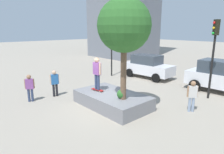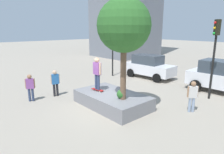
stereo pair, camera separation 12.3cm
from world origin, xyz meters
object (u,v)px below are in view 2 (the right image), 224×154
(traffic_light_corner, at_px, (215,46))
(bystander_watching, at_px, (55,81))
(pedestrian_crossing, at_px, (30,86))
(traffic_light_median, at_px, (113,38))
(skateboard, at_px, (97,90))
(planter_ledge, at_px, (112,100))
(skateboarder, at_px, (97,71))
(passerby_with_bag, at_px, (192,94))
(police_car, at_px, (149,66))
(sedan_parked, at_px, (224,77))
(plaza_tree, at_px, (124,26))

(traffic_light_corner, height_order, bystander_watching, traffic_light_corner)
(traffic_light_corner, xyz_separation_m, pedestrian_crossing, (-6.48, -8.08, -2.19))
(bystander_watching, bearing_deg, traffic_light_median, 106.12)
(skateboard, xyz_separation_m, pedestrian_crossing, (-2.68, -2.70, 0.15))
(planter_ledge, height_order, skateboarder, skateboarder)
(bystander_watching, bearing_deg, passerby_with_bag, 30.68)
(planter_ledge, height_order, police_car, police_car)
(skateboard, bearing_deg, planter_ledge, 17.57)
(pedestrian_crossing, bearing_deg, passerby_with_bag, 38.72)
(bystander_watching, bearing_deg, skateboard, 25.55)
(skateboard, xyz_separation_m, sedan_parked, (3.87, 7.17, 0.30))
(skateboarder, height_order, pedestrian_crossing, skateboarder)
(sedan_parked, bearing_deg, plaza_tree, -105.76)
(skateboard, distance_m, passerby_with_bag, 4.91)
(passerby_with_bag, bearing_deg, police_car, 145.50)
(bystander_watching, bearing_deg, planter_ledge, 23.59)
(sedan_parked, xyz_separation_m, bystander_watching, (-6.47, -8.41, -0.11))
(traffic_light_corner, bearing_deg, bystander_watching, -133.99)
(plaza_tree, xyz_separation_m, bystander_watching, (-4.48, -1.37, -3.21))
(police_car, bearing_deg, skateboarder, -74.65)
(skateboarder, xyz_separation_m, passerby_with_bag, (4.08, 2.72, -0.89))
(planter_ledge, xyz_separation_m, skateboard, (-0.90, -0.28, 0.40))
(traffic_light_corner, relative_size, bystander_watching, 2.80)
(plaza_tree, height_order, passerby_with_bag, plaza_tree)
(police_car, relative_size, sedan_parked, 0.93)
(traffic_light_median, bearing_deg, passerby_with_bag, -14.74)
(police_car, bearing_deg, planter_ledge, -67.04)
(plaza_tree, relative_size, pedestrian_crossing, 3.02)
(sedan_parked, height_order, bystander_watching, sedan_parked)
(plaza_tree, bearing_deg, skateboarder, -176.10)
(planter_ledge, distance_m, skateboarder, 1.73)
(planter_ledge, relative_size, traffic_light_median, 0.83)
(sedan_parked, height_order, passerby_with_bag, sedan_parked)
(police_car, distance_m, traffic_light_median, 3.87)
(skateboarder, relative_size, sedan_parked, 0.40)
(skateboarder, distance_m, traffic_light_corner, 6.70)
(passerby_with_bag, relative_size, bystander_watching, 0.97)
(traffic_light_corner, height_order, traffic_light_median, traffic_light_median)
(traffic_light_corner, xyz_separation_m, bystander_watching, (-6.39, -6.62, -2.15))
(planter_ledge, height_order, sedan_parked, sedan_parked)
(skateboard, relative_size, passerby_with_bag, 0.52)
(skateboard, relative_size, traffic_light_corner, 0.18)
(plaza_tree, distance_m, police_car, 8.30)
(skateboarder, height_order, traffic_light_corner, traffic_light_corner)
(traffic_light_median, bearing_deg, plaza_tree, -37.55)
(plaza_tree, height_order, traffic_light_median, plaza_tree)
(plaza_tree, relative_size, skateboard, 5.73)
(skateboarder, relative_size, police_car, 0.43)
(traffic_light_median, bearing_deg, skateboarder, -48.45)
(skateboard, height_order, sedan_parked, sedan_parked)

